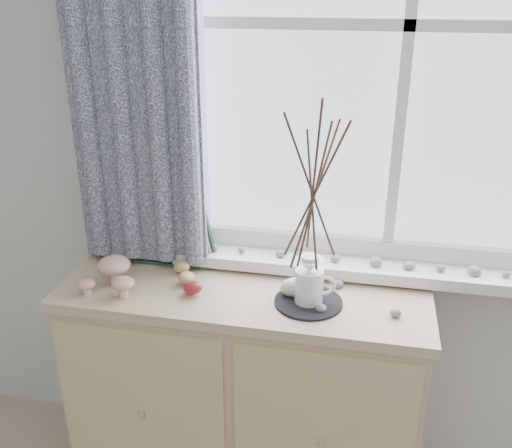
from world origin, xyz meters
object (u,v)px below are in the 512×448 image
botanical_book (170,234)px  toadstool_cluster (113,272)px  twig_pitcher (313,188)px  sideboard (245,392)px

botanical_book → toadstool_cluster: (-0.13, -0.20, -0.06)m
botanical_book → toadstool_cluster: botanical_book is taller
toadstool_cluster → twig_pitcher: 0.71m
sideboard → botanical_book: bearing=158.9°
sideboard → botanical_book: size_ratio=3.60×
sideboard → toadstool_cluster: 0.64m
toadstool_cluster → twig_pitcher: bearing=3.2°
sideboard → twig_pitcher: twig_pitcher is taller
sideboard → botanical_book: (-0.28, 0.11, 0.54)m
toadstool_cluster → twig_pitcher: (0.63, 0.03, 0.32)m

